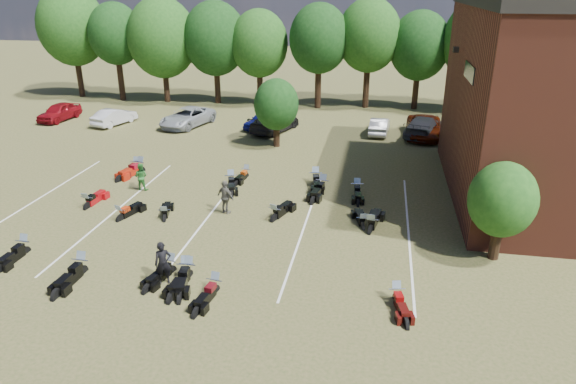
% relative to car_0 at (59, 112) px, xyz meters
% --- Properties ---
extents(ground, '(160.00, 160.00, 0.00)m').
position_rel_car_0_xyz_m(ground, '(22.08, -19.71, -0.75)').
color(ground, brown).
rests_on(ground, ground).
extents(car_0, '(2.18, 4.54, 1.50)m').
position_rel_car_0_xyz_m(car_0, '(0.00, 0.00, 0.00)').
color(car_0, maroon).
rests_on(car_0, ground).
extents(car_1, '(2.51, 4.39, 1.37)m').
position_rel_car_0_xyz_m(car_1, '(5.43, -0.56, -0.06)').
color(car_1, '#BAB9BD').
rests_on(car_1, ground).
extents(car_2, '(3.90, 5.93, 1.51)m').
position_rel_car_0_xyz_m(car_2, '(11.64, 0.11, 0.01)').
color(car_2, '#969A9E').
rests_on(car_2, ground).
extents(car_3, '(3.72, 5.70, 1.54)m').
position_rel_car_0_xyz_m(car_3, '(19.11, -0.19, 0.02)').
color(car_3, black).
rests_on(car_3, ground).
extents(car_4, '(3.15, 4.41, 1.39)m').
position_rel_car_0_xyz_m(car_4, '(18.04, 0.55, -0.05)').
color(car_4, '#0D105F').
rests_on(car_4, ground).
extents(car_5, '(1.66, 3.99, 1.29)m').
position_rel_car_0_xyz_m(car_5, '(27.39, 0.54, -0.11)').
color(car_5, beige).
rests_on(car_5, ground).
extents(car_6, '(2.67, 5.68, 1.57)m').
position_rel_car_0_xyz_m(car_6, '(30.83, 0.24, 0.04)').
color(car_6, '#4F1504').
rests_on(car_6, ground).
extents(car_7, '(3.74, 5.91, 1.60)m').
position_rel_car_0_xyz_m(car_7, '(30.79, 0.36, 0.05)').
color(car_7, '#323337').
rests_on(car_7, ground).
extents(person_black, '(0.78, 0.68, 1.79)m').
position_rel_car_0_xyz_m(person_black, '(19.40, -23.13, 0.14)').
color(person_black, black).
rests_on(person_black, ground).
extents(person_green, '(0.77, 0.61, 1.59)m').
position_rel_car_0_xyz_m(person_green, '(14.14, -13.94, 0.05)').
color(person_green, '#286B28').
rests_on(person_green, ground).
extents(person_grey, '(1.13, 0.86, 1.79)m').
position_rel_car_0_xyz_m(person_grey, '(19.86, -16.24, 0.15)').
color(person_grey, '#57554B').
rests_on(person_grey, ground).
extents(motorcycle_0, '(0.73, 2.25, 1.25)m').
position_rel_car_0_xyz_m(motorcycle_0, '(12.38, -21.98, -0.75)').
color(motorcycle_0, black).
rests_on(motorcycle_0, ground).
extents(motorcycle_1, '(0.80, 2.42, 1.34)m').
position_rel_car_0_xyz_m(motorcycle_1, '(15.78, -23.08, -0.75)').
color(motorcycle_1, black).
rests_on(motorcycle_1, ground).
extents(motorcycle_2, '(1.17, 2.22, 1.18)m').
position_rel_car_0_xyz_m(motorcycle_2, '(19.33, -22.35, -0.75)').
color(motorcycle_2, black).
rests_on(motorcycle_2, ground).
extents(motorcycle_3, '(0.83, 2.33, 1.28)m').
position_rel_car_0_xyz_m(motorcycle_3, '(20.18, -22.60, -0.75)').
color(motorcycle_3, black).
rests_on(motorcycle_3, ground).
extents(motorcycle_4, '(1.21, 2.39, 1.28)m').
position_rel_car_0_xyz_m(motorcycle_4, '(20.08, -22.58, -0.75)').
color(motorcycle_4, black).
rests_on(motorcycle_4, ground).
extents(motorcycle_5, '(0.97, 2.19, 1.18)m').
position_rel_car_0_xyz_m(motorcycle_5, '(21.57, -23.44, -0.75)').
color(motorcycle_5, black).
rests_on(motorcycle_5, ground).
extents(motorcycle_6, '(1.09, 2.14, 1.14)m').
position_rel_car_0_xyz_m(motorcycle_6, '(28.41, -22.80, -0.75)').
color(motorcycle_6, '#3C0B08').
rests_on(motorcycle_6, ground).
extents(motorcycle_7, '(0.84, 2.27, 1.25)m').
position_rel_car_0_xyz_m(motorcycle_7, '(12.45, -16.94, -0.75)').
color(motorcycle_7, maroon).
rests_on(motorcycle_7, ground).
extents(motorcycle_8, '(1.28, 2.24, 1.19)m').
position_rel_car_0_xyz_m(motorcycle_8, '(14.89, -18.01, -0.75)').
color(motorcycle_8, black).
rests_on(motorcycle_8, ground).
extents(motorcycle_9, '(1.15, 2.11, 1.12)m').
position_rel_car_0_xyz_m(motorcycle_9, '(17.06, -17.60, -0.75)').
color(motorcycle_9, black).
rests_on(motorcycle_9, ground).
extents(motorcycle_11, '(1.45, 2.41, 1.28)m').
position_rel_car_0_xyz_m(motorcycle_11, '(22.51, -16.63, -0.75)').
color(motorcycle_11, black).
rests_on(motorcycle_11, ground).
extents(motorcycle_12, '(1.22, 2.57, 1.38)m').
position_rel_car_0_xyz_m(motorcycle_12, '(27.29, -17.11, -0.75)').
color(motorcycle_12, black).
rests_on(motorcycle_12, ground).
extents(motorcycle_13, '(1.14, 2.13, 1.13)m').
position_rel_car_0_xyz_m(motorcycle_13, '(26.89, -16.73, -0.75)').
color(motorcycle_13, black).
rests_on(motorcycle_13, ground).
extents(motorcycle_14, '(0.89, 2.32, 1.27)m').
position_rel_car_0_xyz_m(motorcycle_14, '(12.37, -11.03, -0.75)').
color(motorcycle_14, '#4D0B0B').
rests_on(motorcycle_14, ground).
extents(motorcycle_15, '(1.52, 2.62, 1.39)m').
position_rel_car_0_xyz_m(motorcycle_15, '(12.74, -11.20, -0.75)').
color(motorcycle_15, '#A01B0B').
rests_on(motorcycle_15, ground).
extents(motorcycle_16, '(1.43, 2.49, 1.32)m').
position_rel_car_0_xyz_m(motorcycle_16, '(19.02, -12.42, -0.75)').
color(motorcycle_16, black).
rests_on(motorcycle_16, ground).
extents(motorcycle_17, '(0.94, 2.08, 1.12)m').
position_rel_car_0_xyz_m(motorcycle_17, '(19.53, -10.93, -0.75)').
color(motorcycle_17, black).
rests_on(motorcycle_17, ground).
extents(motorcycle_18, '(1.26, 2.61, 1.39)m').
position_rel_car_0_xyz_m(motorcycle_18, '(23.86, -11.17, -0.75)').
color(motorcycle_18, black).
rests_on(motorcycle_18, ground).
extents(motorcycle_19, '(1.21, 2.62, 1.40)m').
position_rel_car_0_xyz_m(motorcycle_19, '(24.40, -12.36, -0.75)').
color(motorcycle_19, black).
rests_on(motorcycle_19, ground).
extents(motorcycle_20, '(0.93, 2.31, 1.26)m').
position_rel_car_0_xyz_m(motorcycle_20, '(26.37, -12.37, -0.75)').
color(motorcycle_20, black).
rests_on(motorcycle_20, ground).
extents(tree_line, '(56.00, 6.00, 9.79)m').
position_rel_car_0_xyz_m(tree_line, '(21.08, 9.29, 5.56)').
color(tree_line, black).
rests_on(tree_line, ground).
extents(young_tree_near_building, '(2.80, 2.80, 4.16)m').
position_rel_car_0_xyz_m(young_tree_near_building, '(32.58, -18.71, 2.00)').
color(young_tree_near_building, black).
rests_on(young_tree_near_building, ground).
extents(young_tree_midfield, '(3.20, 3.20, 4.70)m').
position_rel_car_0_xyz_m(young_tree_midfield, '(20.08, -4.21, 2.34)').
color(young_tree_midfield, black).
rests_on(young_tree_midfield, ground).
extents(parking_lines, '(20.10, 14.00, 0.01)m').
position_rel_car_0_xyz_m(parking_lines, '(19.08, -16.71, -0.74)').
color(parking_lines, silver).
rests_on(parking_lines, ground).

